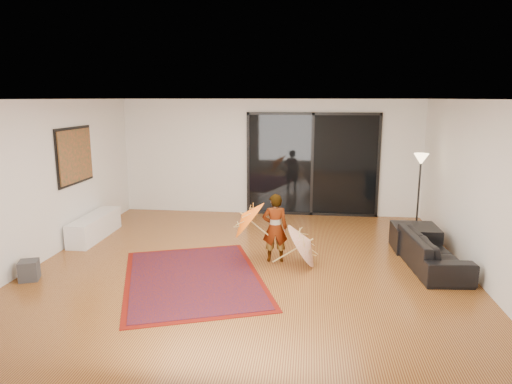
% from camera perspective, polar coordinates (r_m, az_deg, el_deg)
% --- Properties ---
extents(floor, '(7.00, 7.00, 0.00)m').
position_cam_1_polar(floor, '(7.66, -0.76, -9.11)').
color(floor, '#9C652B').
rests_on(floor, ground).
extents(ceiling, '(7.00, 7.00, 0.00)m').
position_cam_1_polar(ceiling, '(7.16, -0.82, 11.52)').
color(ceiling, white).
rests_on(ceiling, wall_back).
extents(wall_back, '(7.00, 0.00, 7.00)m').
position_cam_1_polar(wall_back, '(10.73, 1.70, 4.34)').
color(wall_back, silver).
rests_on(wall_back, floor).
extents(wall_front, '(7.00, 0.00, 7.00)m').
position_cam_1_polar(wall_front, '(3.97, -7.58, -8.62)').
color(wall_front, silver).
rests_on(wall_front, floor).
extents(wall_left, '(0.00, 7.00, 7.00)m').
position_cam_1_polar(wall_left, '(8.49, -24.90, 1.31)').
color(wall_left, silver).
rests_on(wall_left, floor).
extents(wall_right, '(0.00, 7.00, 7.00)m').
position_cam_1_polar(wall_right, '(7.67, 26.12, 0.18)').
color(wall_right, silver).
rests_on(wall_right, floor).
extents(sliding_door, '(3.06, 0.07, 2.40)m').
position_cam_1_polar(sliding_door, '(10.68, 7.04, 3.41)').
color(sliding_door, black).
rests_on(sliding_door, wall_back).
extents(painting, '(0.04, 1.28, 1.08)m').
position_cam_1_polar(painting, '(9.29, -21.67, 4.24)').
color(painting, black).
rests_on(painting, wall_left).
extents(media_console, '(0.42, 1.62, 0.45)m').
position_cam_1_polar(media_console, '(9.58, -19.51, -4.10)').
color(media_console, white).
rests_on(media_console, floor).
extents(speaker, '(0.35, 0.35, 0.31)m').
position_cam_1_polar(speaker, '(7.82, -26.50, -8.76)').
color(speaker, '#424244').
rests_on(speaker, floor).
extents(persian_rug, '(2.88, 3.36, 0.02)m').
position_cam_1_polar(persian_rug, '(7.18, -7.84, -10.60)').
color(persian_rug, '#5D0E08').
rests_on(persian_rug, floor).
extents(sofa, '(0.89, 1.93, 0.55)m').
position_cam_1_polar(sofa, '(8.02, 21.06, -6.89)').
color(sofa, black).
rests_on(sofa, floor).
extents(ottoman, '(0.79, 0.79, 0.44)m').
position_cam_1_polar(ottoman, '(8.83, 19.24, -5.42)').
color(ottoman, black).
rests_on(ottoman, floor).
extents(floor_lamp, '(0.29, 0.29, 1.66)m').
position_cam_1_polar(floor_lamp, '(9.50, 19.84, 2.46)').
color(floor_lamp, black).
rests_on(floor_lamp, floor).
extents(child, '(0.46, 0.33, 1.17)m').
position_cam_1_polar(child, '(7.67, 2.38, -4.50)').
color(child, '#999999').
rests_on(child, floor).
extents(parasol_orange, '(0.60, 0.75, 0.85)m').
position_cam_1_polar(parasol_orange, '(7.65, -1.76, -3.38)').
color(parasol_orange, '#FC650D').
rests_on(parasol_orange, child).
extents(parasol_white, '(0.59, 0.79, 0.91)m').
position_cam_1_polar(parasol_white, '(7.53, 6.86, -5.51)').
color(parasol_white, beige).
rests_on(parasol_white, floor).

